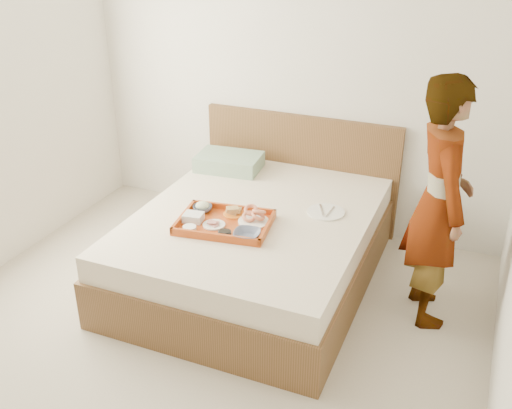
{
  "coord_description": "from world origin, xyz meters",
  "views": [
    {
      "loc": [
        1.51,
        -2.37,
        2.41
      ],
      "look_at": [
        0.14,
        0.9,
        0.65
      ],
      "focal_mm": 41.39,
      "sensor_mm": 36.0,
      "label": 1
    }
  ],
  "objects_px": {
    "tray": "(225,222)",
    "dinner_plate": "(326,212)",
    "bed": "(255,246)",
    "person": "(439,203)"
  },
  "relations": [
    {
      "from": "dinner_plate",
      "to": "tray",
      "type": "bearing_deg",
      "value": -141.88
    },
    {
      "from": "bed",
      "to": "dinner_plate",
      "type": "xyz_separation_m",
      "value": [
        0.46,
        0.19,
        0.27
      ]
    },
    {
      "from": "dinner_plate",
      "to": "person",
      "type": "height_order",
      "value": "person"
    },
    {
      "from": "bed",
      "to": "person",
      "type": "height_order",
      "value": "person"
    },
    {
      "from": "tray",
      "to": "dinner_plate",
      "type": "relative_size",
      "value": 2.31
    },
    {
      "from": "tray",
      "to": "person",
      "type": "xyz_separation_m",
      "value": [
        1.32,
        0.31,
        0.25
      ]
    },
    {
      "from": "bed",
      "to": "dinner_plate",
      "type": "bearing_deg",
      "value": 22.73
    },
    {
      "from": "tray",
      "to": "dinner_plate",
      "type": "distance_m",
      "value": 0.72
    },
    {
      "from": "bed",
      "to": "person",
      "type": "relative_size",
      "value": 1.24
    },
    {
      "from": "bed",
      "to": "tray",
      "type": "bearing_deg",
      "value": -113.69
    }
  ]
}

